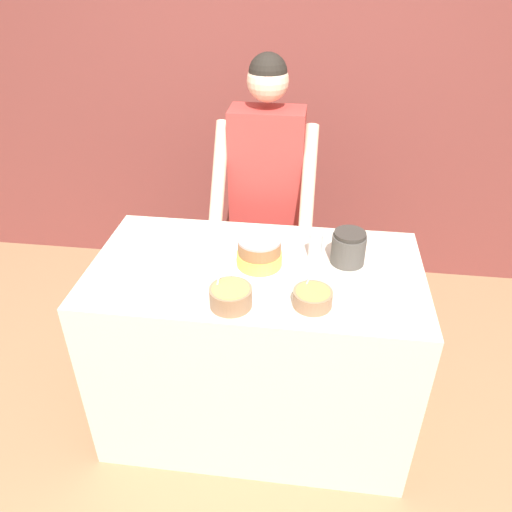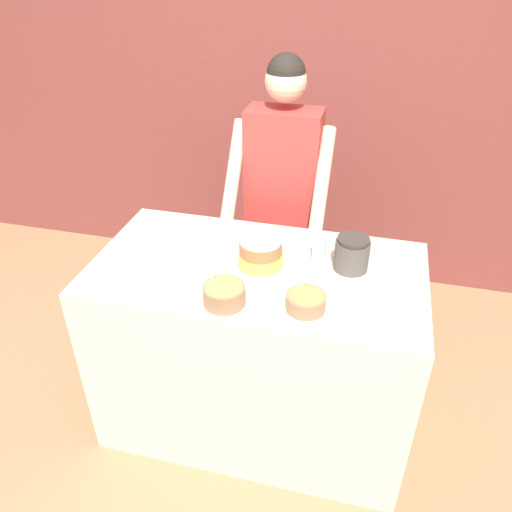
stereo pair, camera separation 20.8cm
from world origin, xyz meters
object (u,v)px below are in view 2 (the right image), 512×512
frosting_bowl_yellow (224,294)px  stoneware_jar (352,254)px  frosting_bowl_olive (306,301)px  drinking_glass (319,249)px  ceramic_plate (139,263)px  cake (261,255)px  person_baker (282,184)px

frosting_bowl_yellow → stoneware_jar: bearing=38.8°
frosting_bowl_olive → drinking_glass: bearing=90.0°
frosting_bowl_yellow → drinking_glass: frosting_bowl_yellow is taller
ceramic_plate → frosting_bowl_yellow: bearing=-20.8°
cake → drinking_glass: 0.26m
stoneware_jar → drinking_glass: bearing=169.7°
frosting_bowl_olive → drinking_glass: frosting_bowl_olive is taller
frosting_bowl_olive → cake: bearing=134.6°
cake → frosting_bowl_olive: (0.24, -0.24, -0.03)m
ceramic_plate → frosting_bowl_olive: bearing=-9.4°
cake → ceramic_plate: cake is taller
person_baker → frosting_bowl_yellow: bearing=-91.8°
cake → ceramic_plate: 0.53m
frosting_bowl_olive → ceramic_plate: bearing=170.6°
frosting_bowl_yellow → frosting_bowl_olive: bearing=7.8°
drinking_glass → ceramic_plate: (-0.75, -0.22, -0.05)m
stoneware_jar → frosting_bowl_olive: bearing=-113.7°
frosting_bowl_olive → frosting_bowl_yellow: bearing=-172.2°
drinking_glass → stoneware_jar: (0.14, -0.03, 0.01)m
cake → drinking_glass: (0.24, 0.11, -0.00)m
ceramic_plate → stoneware_jar: bearing=12.4°
person_baker → ceramic_plate: 0.92m
cake → ceramic_plate: (-0.52, -0.11, -0.06)m
frosting_bowl_yellow → stoneware_jar: size_ratio=1.11×
person_baker → ceramic_plate: person_baker is taller
cake → stoneware_jar: bearing=12.4°
frosting_bowl_olive → drinking_glass: (-0.00, 0.35, 0.02)m
frosting_bowl_olive → stoneware_jar: bearing=66.3°
cake → stoneware_jar: stoneware_jar is taller
cake → frosting_bowl_yellow: (-0.08, -0.28, -0.02)m
stoneware_jar → cake: bearing=-167.6°
person_baker → cake: size_ratio=6.02×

